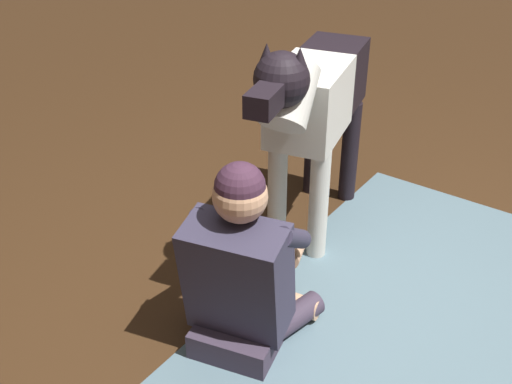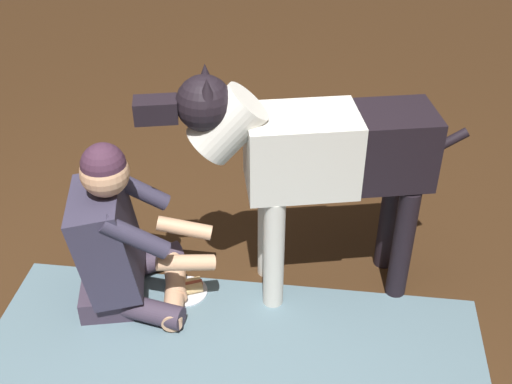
{
  "view_description": "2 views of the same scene",
  "coord_description": "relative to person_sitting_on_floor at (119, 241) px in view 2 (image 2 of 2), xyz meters",
  "views": [
    {
      "loc": [
        1.86,
        0.79,
        1.92
      ],
      "look_at": [
        -0.15,
        -0.65,
        0.43
      ],
      "focal_mm": 43.87,
      "sensor_mm": 36.0,
      "label": 1
    },
    {
      "loc": [
        -0.62,
        1.79,
        2.22
      ],
      "look_at": [
        -0.32,
        -0.6,
        0.53
      ],
      "focal_mm": 45.81,
      "sensor_mm": 36.0,
      "label": 2
    }
  ],
  "objects": [
    {
      "name": "large_dog",
      "position": [
        -0.85,
        -0.21,
        0.39
      ],
      "size": [
        1.4,
        0.49,
        1.16
      ],
      "color": "silver",
      "rests_on": "ground"
    },
    {
      "name": "ground_plane",
      "position": [
        -0.28,
        0.4,
        -0.35
      ],
      "size": [
        14.4,
        14.4,
        0.0
      ],
      "primitive_type": "plane",
      "color": "#3B2513"
    },
    {
      "name": "person_sitting_on_floor",
      "position": [
        0.0,
        0.0,
        0.0
      ],
      "size": [
        0.69,
        0.58,
        0.85
      ],
      "color": "#3D3243",
      "rests_on": "ground"
    },
    {
      "name": "hot_dog_on_plate",
      "position": [
        -0.27,
        -0.07,
        -0.32
      ],
      "size": [
        0.21,
        0.21,
        0.06
      ],
      "color": "silver",
      "rests_on": "ground"
    }
  ]
}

